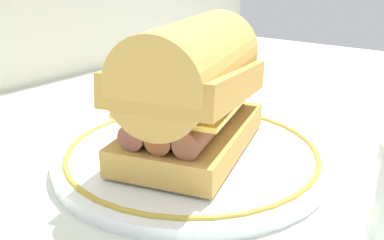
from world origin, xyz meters
The scene contains 3 objects.
ground_plane centered at (0.00, 0.00, 0.00)m, with size 1.50×1.50×0.00m, color silver.
plate centered at (0.03, 0.04, 0.01)m, with size 0.28×0.28×0.01m.
sausage_sandwich centered at (0.03, 0.04, 0.08)m, with size 0.20×0.15×0.13m.
Camera 1 is at (-0.29, -0.21, 0.19)m, focal length 39.98 mm.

